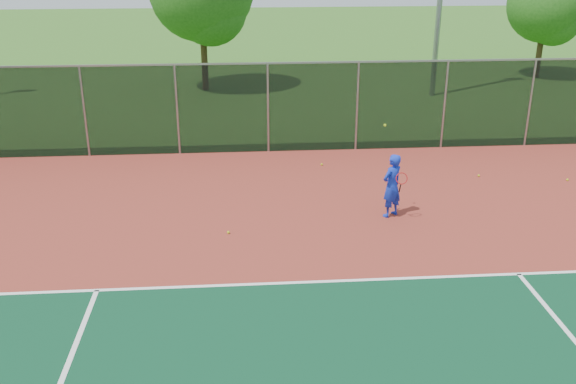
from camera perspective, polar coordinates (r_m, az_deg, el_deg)
name	(u,v)px	position (r m, az deg, el deg)	size (l,w,h in m)	color
ground	(477,365)	(11.85, 16.46, -14.54)	(120.00, 120.00, 0.00)	#2D601B
court_apron	(442,303)	(13.40, 13.54, -9.56)	(30.00, 20.00, 0.02)	maroon
fence_back	(357,105)	(21.85, 6.17, 7.67)	(30.00, 0.06, 3.03)	black
tennis_player	(392,185)	(16.74, 9.22, 0.58)	(0.74, 0.76, 2.47)	#142EC2
practice_ball_1	(479,176)	(20.41, 16.60, 1.41)	(0.07, 0.07, 0.07)	#B5CA17
practice_ball_2	(567,180)	(20.97, 23.59, 1.01)	(0.07, 0.07, 0.07)	#B5CA17
practice_ball_3	(322,164)	(20.56, 3.01, 2.47)	(0.07, 0.07, 0.07)	#B5CA17
practice_ball_4	(228,232)	(15.90, -5.32, -3.59)	(0.07, 0.07, 0.07)	#B5CA17
tree_back_mid	(548,8)	(35.81, 22.12, 14.92)	(3.82, 3.82, 5.60)	#342312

